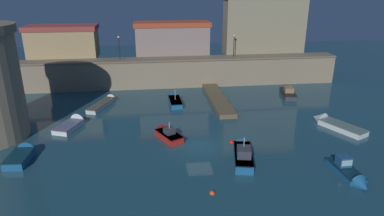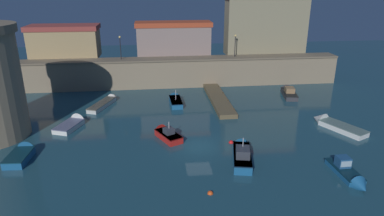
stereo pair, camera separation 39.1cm
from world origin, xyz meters
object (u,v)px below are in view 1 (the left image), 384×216
at_px(moored_boat_1, 333,124).
at_px(moored_boat_9, 105,102).
at_px(moored_boat_2, 243,152).
at_px(moored_boat_4, 350,174).
at_px(moored_boat_0, 166,133).
at_px(moored_boat_3, 175,100).
at_px(mooring_buoy_0, 212,193).
at_px(moored_boat_5, 22,155).
at_px(moored_boat_7, 73,123).
at_px(quay_lamp_1, 234,42).
at_px(quay_lamp_0, 119,44).
at_px(mooring_buoy_1, 232,143).
at_px(moored_boat_8, 287,91).

bearing_deg(moored_boat_1, moored_boat_9, 41.94).
height_order(moored_boat_2, moored_boat_4, moored_boat_2).
height_order(moored_boat_0, moored_boat_3, moored_boat_3).
bearing_deg(mooring_buoy_0, moored_boat_5, 154.60).
height_order(moored_boat_4, moored_boat_7, moored_boat_4).
bearing_deg(moored_boat_1, moored_boat_7, 56.90).
distance_m(moored_boat_2, mooring_buoy_0, 6.54).
height_order(quay_lamp_1, moored_boat_9, quay_lamp_1).
relative_size(quay_lamp_0, mooring_buoy_0, 7.69).
bearing_deg(mooring_buoy_1, quay_lamp_0, 120.22).
xyz_separation_m(moored_boat_1, moored_boat_9, (-25.88, 10.69, -0.03)).
xyz_separation_m(quay_lamp_1, moored_boat_4, (3.03, -28.41, -6.22)).
bearing_deg(moored_boat_9, quay_lamp_1, -47.12).
distance_m(moored_boat_1, moored_boat_2, 13.14).
bearing_deg(moored_boat_5, moored_boat_3, -44.24).
bearing_deg(moored_boat_8, moored_boat_9, 103.54).
xyz_separation_m(moored_boat_5, mooring_buoy_0, (16.12, -7.65, -0.38)).
bearing_deg(moored_boat_2, moored_boat_5, 95.35).
relative_size(quay_lamp_1, moored_boat_1, 0.51).
relative_size(quay_lamp_0, moored_boat_1, 0.53).
relative_size(moored_boat_1, moored_boat_5, 1.55).
distance_m(moored_boat_5, moored_boat_8, 34.72).
relative_size(moored_boat_0, moored_boat_8, 0.75).
height_order(moored_boat_2, moored_boat_8, moored_boat_2).
xyz_separation_m(moored_boat_5, moored_boat_8, (31.19, 15.26, 0.06)).
height_order(moored_boat_8, mooring_buoy_0, moored_boat_8).
relative_size(moored_boat_0, moored_boat_3, 0.86).
bearing_deg(moored_boat_9, moored_boat_7, 179.53).
height_order(moored_boat_9, mooring_buoy_0, moored_boat_9).
bearing_deg(moored_boat_8, moored_boat_1, -166.49).
distance_m(quay_lamp_1, mooring_buoy_1, 22.39).
distance_m(moored_boat_0, moored_boat_5, 13.51).
relative_size(moored_boat_8, mooring_buoy_1, 12.27).
height_order(moored_boat_0, mooring_buoy_1, moored_boat_0).
distance_m(quay_lamp_1, moored_boat_7, 26.74).
relative_size(moored_boat_0, moored_boat_5, 1.07).
distance_m(moored_boat_5, mooring_buoy_1, 19.67).
xyz_separation_m(moored_boat_7, mooring_buoy_0, (13.02, -14.78, -0.31)).
xyz_separation_m(moored_boat_0, moored_boat_3, (1.74, 10.76, -0.05)).
bearing_deg(moored_boat_9, mooring_buoy_0, -133.50).
bearing_deg(moored_boat_9, moored_boat_4, -112.48).
relative_size(quay_lamp_1, moored_boat_5, 0.80).
bearing_deg(moored_boat_2, quay_lamp_1, 0.70).
relative_size(moored_boat_7, mooring_buoy_1, 10.05).
xyz_separation_m(moored_boat_1, moored_boat_8, (-0.55, 11.89, 0.11)).
distance_m(moored_boat_1, moored_boat_9, 28.01).
bearing_deg(moored_boat_0, quay_lamp_0, -9.49).
xyz_separation_m(moored_boat_2, mooring_buoy_0, (-3.79, -5.30, -0.54)).
distance_m(moored_boat_0, moored_boat_4, 17.51).
distance_m(quay_lamp_1, moored_boat_4, 29.24).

